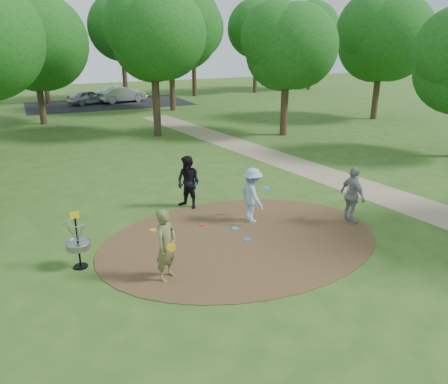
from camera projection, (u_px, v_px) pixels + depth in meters
name	position (u px, v px, depth m)	size (l,w,h in m)	color
ground	(241.00, 240.00, 12.80)	(100.00, 100.00, 0.00)	#2D5119
dirt_clearing	(241.00, 239.00, 12.80)	(8.40, 8.40, 0.02)	#47301C
footpath	(366.00, 189.00, 17.09)	(2.00, 40.00, 0.01)	#8C7A5B
parking_lot	(109.00, 104.00, 39.24)	(14.00, 8.00, 0.01)	black
player_observer_with_disc	(166.00, 245.00, 10.44)	(0.79, 0.76, 1.82)	brown
player_throwing_with_disc	(252.00, 195.00, 13.82)	(1.01, 1.15, 1.77)	#8AADCE
player_walking_with_disc	(188.00, 183.00, 14.92)	(1.06, 1.13, 1.84)	black
player_waiting_with_disc	(352.00, 196.00, 13.66)	(0.51, 1.11, 1.85)	gray
disc_ground_cyan	(235.00, 228.00, 13.49)	(0.22, 0.22, 0.02)	#1A8FD5
disc_ground_blue	(247.00, 239.00, 12.75)	(0.22, 0.22, 0.02)	blue
disc_ground_red	(203.00, 225.00, 13.77)	(0.22, 0.22, 0.02)	red
car_left	(89.00, 97.00, 38.72)	(1.49, 3.70, 1.26)	#B4B5BC
car_right	(122.00, 94.00, 39.81)	(1.52, 4.36, 1.44)	#ABAEB3
disc_ground_orange	(153.00, 230.00, 13.38)	(0.22, 0.22, 0.02)	orange
disc_golf_basket	(77.00, 236.00, 10.98)	(0.63, 0.63, 1.54)	black
tree_ring	(176.00, 45.00, 21.22)	(37.27, 45.97, 9.74)	#332316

